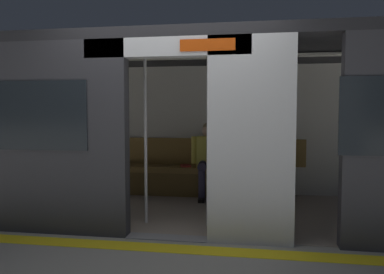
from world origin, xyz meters
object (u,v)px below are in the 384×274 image
at_px(person_seated, 208,154).
at_px(grab_pole_far, 208,138).
at_px(handbag, 234,162).
at_px(book, 186,166).
at_px(grab_pole_door, 146,137).
at_px(train_car, 182,103).
at_px(bench_seat, 196,174).

relative_size(person_seated, grab_pole_far, 0.57).
distance_m(person_seated, handbag, 0.44).
distance_m(handbag, book, 0.79).
bearing_deg(book, person_seated, 149.25).
bearing_deg(grab_pole_far, grab_pole_door, 0.39).
relative_size(train_car, book, 29.09).
bearing_deg(person_seated, grab_pole_far, 96.48).
height_order(person_seated, grab_pole_far, grab_pole_far).
bearing_deg(grab_pole_door, grab_pole_far, -179.61).
height_order(person_seated, book, person_seated).
height_order(bench_seat, grab_pole_door, grab_pole_door).
height_order(handbag, grab_pole_door, grab_pole_door).
bearing_deg(grab_pole_far, book, -70.94).
relative_size(bench_seat, grab_pole_far, 1.29).
bearing_deg(grab_pole_door, train_car, -117.47).
bearing_deg(book, handbag, 164.09).
xyz_separation_m(bench_seat, handbag, (-0.61, -0.07, 0.20)).
bearing_deg(bench_seat, grab_pole_door, 76.65).
height_order(person_seated, grab_pole_door, grab_pole_door).
xyz_separation_m(bench_seat, book, (0.18, -0.02, 0.12)).
relative_size(bench_seat, grab_pole_door, 1.29).
relative_size(handbag, book, 1.18).
distance_m(person_seated, grab_pole_far, 1.60).
relative_size(person_seated, handbag, 4.61).
xyz_separation_m(person_seated, grab_pole_door, (0.59, 1.55, 0.37)).
distance_m(bench_seat, handbag, 0.64).
relative_size(bench_seat, person_seated, 2.29).
relative_size(bench_seat, book, 12.44).
relative_size(handbag, grab_pole_door, 0.12).
bearing_deg(bench_seat, handbag, -173.01).
bearing_deg(grab_pole_far, bench_seat, -76.60).
distance_m(bench_seat, grab_pole_door, 1.79).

